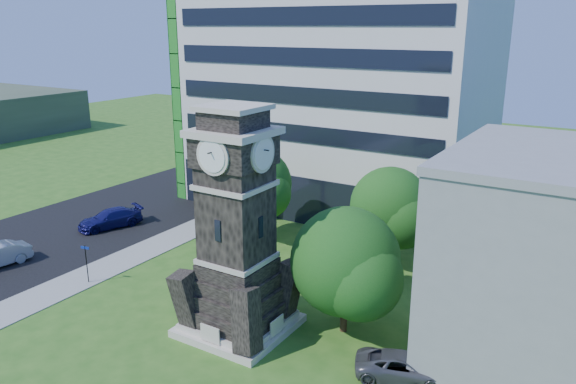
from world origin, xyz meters
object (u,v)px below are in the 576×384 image
Objects in this scene: car_east_lot at (403,366)px; street_sign at (86,260)px; park_bench at (251,326)px; car_street_north at (110,219)px; clock_tower at (237,239)px.

street_sign is (-20.86, -0.97, 1.00)m from car_east_lot.
street_sign is (-12.49, -0.51, 1.17)m from park_bench.
car_street_north is 2.00× the size of street_sign.
clock_tower is 7.50× the size of park_bench.
clock_tower is 2.74× the size of car_east_lot.
street_sign is (6.94, -7.94, 0.87)m from car_street_north.
car_street_north reaches higher than park_bench.
street_sign is (-11.66, -0.53, -3.66)m from clock_tower.
street_sign is at bearing -27.82° from car_street_north.
car_east_lot is 1.72× the size of street_sign.
clock_tower is at bearing 177.05° from park_bench.
street_sign is at bearing 71.94° from car_east_lot.
street_sign is at bearing -177.40° from clock_tower.
clock_tower reaches higher than car_east_lot.
car_east_lot is at bearing 1.55° from park_bench.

